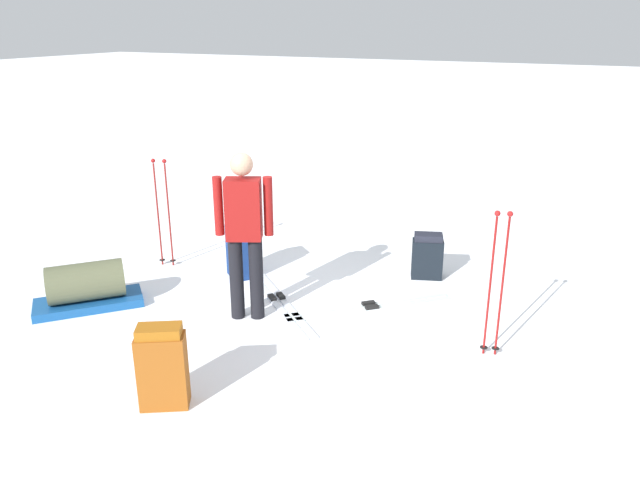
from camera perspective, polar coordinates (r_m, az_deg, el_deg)
ground_plane at (r=6.68m, az=-0.00°, el=-5.66°), size 80.00×80.00×0.00m
skier_standing at (r=6.02m, az=-7.04°, el=1.08°), size 0.52×0.34×1.70m
ski_pair_near at (r=6.72m, az=-4.06°, el=-5.43°), size 1.61×1.43×0.05m
ski_pair_far at (r=6.53m, az=4.67°, el=-6.21°), size 1.46×1.37×0.05m
backpack_large_dark at (r=7.23m, az=-7.47°, el=-0.85°), size 0.40×0.39×0.69m
backpack_bright at (r=7.27m, az=9.93°, el=-1.50°), size 0.40×0.31×0.54m
backpack_small_spare at (r=4.99m, az=-14.42°, el=-11.37°), size 0.42×0.36×0.69m
ski_poles_planted_near at (r=7.62m, az=-14.38°, el=2.93°), size 0.20×0.11×1.34m
ski_poles_planted_far at (r=5.57m, az=16.11°, el=-3.37°), size 0.17×0.10×1.36m
gear_sled at (r=6.90m, az=-20.84°, el=-4.12°), size 1.07×1.11×0.49m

